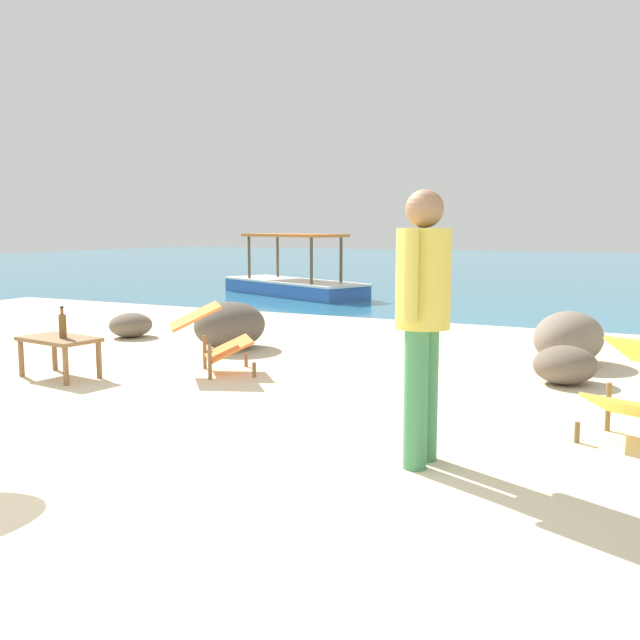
{
  "coord_description": "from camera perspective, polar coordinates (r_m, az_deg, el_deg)",
  "views": [
    {
      "loc": [
        2.61,
        -3.09,
        1.45
      ],
      "look_at": [
        -0.41,
        3.0,
        0.55
      ],
      "focal_mm": 39.67,
      "sensor_mm": 36.0,
      "label": 1
    }
  ],
  "objects": [
    {
      "name": "water_surface",
      "position": [
        25.26,
        20.51,
        3.75
      ],
      "size": [
        60.0,
        36.0,
        0.03
      ],
      "primitive_type": "cube",
      "color": "teal",
      "rests_on": "ground"
    },
    {
      "name": "bottle",
      "position": [
        6.97,
        -20.05,
        -0.4
      ],
      "size": [
        0.07,
        0.07,
        0.3
      ],
      "color": "brown",
      "rests_on": "low_bench_table"
    },
    {
      "name": "shore_rock_large",
      "position": [
        9.39,
        -15.02,
        -0.39
      ],
      "size": [
        0.6,
        0.64,
        0.31
      ],
      "primitive_type": "ellipsoid",
      "rotation": [
        0.0,
        0.0,
        1.41
      ],
      "color": "#6B5B4C",
      "rests_on": "sand_beach"
    },
    {
      "name": "sand_beach",
      "position": [
        4.29,
        -13.33,
        -12.12
      ],
      "size": [
        18.0,
        14.0,
        0.04
      ],
      "primitive_type": "cube",
      "color": "beige",
      "rests_on": "ground"
    },
    {
      "name": "person_standing",
      "position": [
        4.15,
        8.29,
        1.09
      ],
      "size": [
        0.32,
        0.51,
        1.62
      ],
      "rotation": [
        0.0,
        0.0,
        3.11
      ],
      "color": "#428956",
      "rests_on": "sand_beach"
    },
    {
      "name": "low_bench_table",
      "position": [
        7.05,
        -20.3,
        -1.8
      ],
      "size": [
        0.82,
        0.54,
        0.38
      ],
      "rotation": [
        0.0,
        0.0,
        -0.14
      ],
      "color": "brown",
      "rests_on": "sand_beach"
    },
    {
      "name": "shore_rock_medium",
      "position": [
        8.26,
        -7.28,
        -0.43
      ],
      "size": [
        0.8,
        0.95,
        0.55
      ],
      "primitive_type": "ellipsoid",
      "rotation": [
        0.0,
        0.0,
        1.53
      ],
      "color": "brown",
      "rests_on": "sand_beach"
    },
    {
      "name": "boat_blue",
      "position": [
        14.92,
        -2.16,
        3.06
      ],
      "size": [
        3.83,
        2.54,
        1.29
      ],
      "rotation": [
        0.0,
        0.0,
        5.87
      ],
      "color": "#3866B7",
      "rests_on": "water_surface"
    },
    {
      "name": "shore_rock_small",
      "position": [
        7.69,
        19.42,
        -1.37
      ],
      "size": [
        0.82,
        1.0,
        0.55
      ],
      "primitive_type": "ellipsoid",
      "rotation": [
        0.0,
        0.0,
        1.4
      ],
      "color": "gray",
      "rests_on": "sand_beach"
    },
    {
      "name": "shore_rock_flat",
      "position": [
        6.75,
        19.16,
        -3.44
      ],
      "size": [
        0.76,
        0.78,
        0.35
      ],
      "primitive_type": "ellipsoid",
      "rotation": [
        0.0,
        0.0,
        1.09
      ],
      "color": "#6B5B4C",
      "rests_on": "sand_beach"
    },
    {
      "name": "deck_chair_far",
      "position": [
        6.85,
        -8.7,
        -1.15
      ],
      "size": [
        0.93,
        0.9,
        0.68
      ],
      "rotation": [
        0.0,
        0.0,
        0.71
      ],
      "color": "brown",
      "rests_on": "sand_beach"
    }
  ]
}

